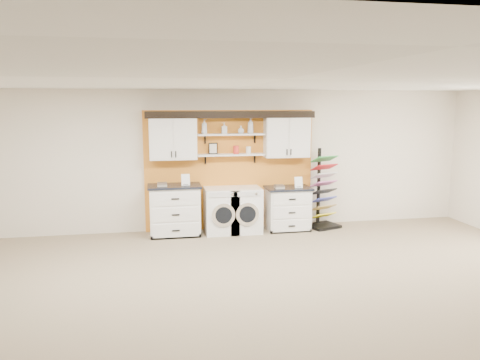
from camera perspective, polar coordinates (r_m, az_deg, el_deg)
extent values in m
plane|color=gray|center=(6.02, 5.07, -15.54)|extent=(10.00, 10.00, 0.00)
plane|color=white|center=(5.47, 5.50, 12.15)|extent=(10.00, 10.00, 0.00)
plane|color=silver|center=(9.44, -1.30, 2.45)|extent=(10.00, 0.00, 10.00)
cube|color=orange|center=(9.43, -1.26, 1.22)|extent=(3.40, 0.07, 2.40)
cube|color=white|center=(9.09, -8.19, 5.13)|extent=(0.90, 0.34, 0.84)
cube|color=white|center=(8.91, -9.56, 5.01)|extent=(0.42, 0.01, 0.78)
cube|color=white|center=(8.92, -6.72, 5.09)|extent=(0.42, 0.01, 0.78)
cube|color=white|center=(9.45, 5.69, 5.33)|extent=(0.90, 0.34, 0.84)
cube|color=white|center=(9.22, 4.68, 5.25)|extent=(0.42, 0.01, 0.78)
cube|color=white|center=(9.35, 7.29, 5.26)|extent=(0.42, 0.01, 0.78)
cube|color=white|center=(9.23, -1.10, 3.10)|extent=(1.32, 0.28, 0.03)
cube|color=white|center=(9.20, -1.11, 5.58)|extent=(1.32, 0.28, 0.03)
cube|color=black|center=(9.20, -1.14, 8.08)|extent=(3.30, 0.40, 0.10)
cube|color=black|center=(9.01, -0.94, 7.67)|extent=(3.30, 0.04, 0.04)
cube|color=black|center=(9.22, -3.31, 3.86)|extent=(0.18, 0.02, 0.22)
cube|color=beige|center=(9.21, -3.30, 3.86)|extent=(0.14, 0.01, 0.18)
cylinder|color=red|center=(9.24, -0.49, 3.70)|extent=(0.11, 0.11, 0.16)
cylinder|color=silver|center=(9.29, 1.03, 3.67)|extent=(0.10, 0.10, 0.14)
cube|color=white|center=(9.15, -7.94, -3.76)|extent=(0.95, 0.60, 0.95)
cube|color=black|center=(8.99, -7.80, -6.85)|extent=(0.95, 0.06, 0.07)
cube|color=black|center=(9.05, -8.01, -0.71)|extent=(1.01, 0.66, 0.04)
cube|color=white|center=(8.78, -7.90, -2.27)|extent=(0.86, 0.02, 0.26)
cube|color=white|center=(8.85, -7.85, -4.20)|extent=(0.86, 0.02, 0.26)
cube|color=white|center=(8.93, -7.81, -6.10)|extent=(0.86, 0.02, 0.26)
cube|color=white|center=(9.52, 5.80, -3.55)|extent=(0.83, 0.60, 0.83)
cube|color=black|center=(9.36, 6.23, -6.20)|extent=(0.83, 0.06, 0.06)
cube|color=black|center=(9.43, 5.85, -0.97)|extent=(0.89, 0.66, 0.04)
cube|color=white|center=(9.18, 6.36, -2.32)|extent=(0.76, 0.02, 0.23)
cube|color=white|center=(9.24, 6.33, -3.96)|extent=(0.76, 0.02, 0.23)
cube|color=white|center=(9.30, 6.30, -5.57)|extent=(0.76, 0.02, 0.23)
cube|color=white|center=(9.23, -2.33, -3.72)|extent=(0.64, 0.66, 0.89)
cube|color=silver|center=(8.83, -2.04, -1.79)|extent=(0.55, 0.02, 0.09)
cylinder|color=silver|center=(8.91, -2.03, -4.28)|extent=(0.45, 0.05, 0.45)
cylinder|color=black|center=(8.89, -2.00, -4.32)|extent=(0.32, 0.03, 0.32)
cube|color=white|center=(9.31, 0.49, -3.61)|extent=(0.64, 0.66, 0.89)
cube|color=silver|center=(8.91, 0.91, -1.70)|extent=(0.54, 0.02, 0.09)
cylinder|color=silver|center=(8.99, 0.90, -4.17)|extent=(0.45, 0.05, 0.45)
cylinder|color=black|center=(8.97, 0.93, -4.21)|extent=(0.32, 0.03, 0.32)
cube|color=black|center=(9.85, 10.09, -5.53)|extent=(0.72, 0.66, 0.06)
cube|color=black|center=(9.81, 9.56, -0.73)|extent=(0.06, 0.06, 1.58)
cube|color=yellow|center=(9.81, 10.05, -4.28)|extent=(0.56, 0.42, 0.14)
cube|color=olive|center=(9.78, 10.08, -3.32)|extent=(0.56, 0.42, 0.14)
cube|color=#323CB1|center=(9.74, 10.11, -2.36)|extent=(0.56, 0.42, 0.14)
cube|color=black|center=(9.71, 10.14, -1.39)|extent=(0.56, 0.42, 0.14)
cube|color=#C859A7|center=(9.68, 10.17, -0.41)|extent=(0.56, 0.42, 0.14)
cube|color=silver|center=(9.65, 10.19, 0.57)|extent=(0.56, 0.42, 0.14)
cube|color=red|center=(9.63, 10.22, 1.56)|extent=(0.56, 0.42, 0.14)
cube|color=green|center=(9.61, 10.25, 2.55)|extent=(0.56, 0.42, 0.14)
imported|color=silver|center=(9.12, -4.37, 6.51)|extent=(0.11, 0.11, 0.28)
imported|color=silver|center=(9.17, -1.93, 6.34)|extent=(0.10, 0.10, 0.22)
imported|color=silver|center=(9.23, 0.11, 6.17)|extent=(0.17, 0.17, 0.15)
imported|color=silver|center=(9.26, 1.29, 6.65)|extent=(0.14, 0.14, 0.31)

